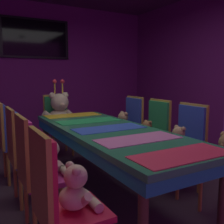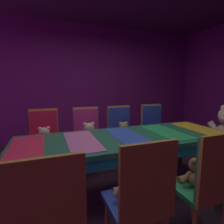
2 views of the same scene
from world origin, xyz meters
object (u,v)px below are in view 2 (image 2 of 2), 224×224
(chair_left_0, at_px, (45,136))
(chair_right_0, at_px, (48,218))
(chair_left_2, at_px, (120,129))
(chair_right_2, at_px, (210,179))
(chair_left_3, at_px, (153,126))
(teddy_right_0, at_px, (47,202))
(teddy_left_1, at_px, (89,134))
(teddy_left_0, at_px, (45,139))
(chair_left_1, at_px, (87,132))
(teddy_left_2, at_px, (124,132))
(banquet_table, at_px, (127,143))
(teddy_right_2, at_px, (196,174))
(chair_right_1, at_px, (142,193))
(teddy_right_1, at_px, (133,184))

(chair_left_0, distance_m, chair_right_0, 1.76)
(chair_left_0, bearing_deg, chair_left_2, 89.21)
(chair_right_0, height_order, chair_right_2, same)
(chair_left_3, distance_m, teddy_right_0, 2.45)
(chair_right_0, bearing_deg, teddy_left_1, -20.83)
(chair_right_0, bearing_deg, teddy_left_0, 0.95)
(chair_left_1, relative_size, teddy_left_2, 3.22)
(chair_left_2, height_order, teddy_left_2, chair_left_2)
(chair_right_2, bearing_deg, banquet_table, 19.57)
(chair_right_2, bearing_deg, chair_left_1, 19.12)
(teddy_left_1, bearing_deg, teddy_right_2, 22.55)
(teddy_left_1, distance_m, teddy_right_2, 1.58)
(teddy_left_2, bearing_deg, chair_right_1, -19.71)
(banquet_table, relative_size, chair_left_1, 2.58)
(banquet_table, relative_size, chair_left_3, 2.58)
(teddy_right_1, height_order, chair_right_2, chair_right_2)
(banquet_table, relative_size, teddy_right_2, 9.17)
(banquet_table, height_order, teddy_right_0, teddy_right_0)
(teddy_left_2, xyz_separation_m, chair_left_3, (-0.17, 0.66, 0.01))
(teddy_left_2, bearing_deg, teddy_right_1, -21.51)
(banquet_table, relative_size, teddy_right_0, 7.33)
(teddy_right_1, bearing_deg, banquet_table, -22.15)
(teddy_right_0, relative_size, teddy_right_1, 1.13)
(chair_left_3, xyz_separation_m, teddy_right_0, (1.62, -1.84, 0.00))
(teddy_left_2, height_order, chair_left_3, chair_left_3)
(chair_right_0, distance_m, teddy_right_1, 0.63)
(teddy_left_0, bearing_deg, teddy_right_0, 1.04)
(teddy_right_0, bearing_deg, chair_right_0, -180.00)
(chair_left_1, xyz_separation_m, chair_right_2, (1.75, 0.61, 0.00))
(teddy_left_0, xyz_separation_m, teddy_right_2, (1.48, 1.24, -0.02))
(chair_left_1, bearing_deg, teddy_left_1, 0.00)
(chair_right_0, height_order, chair_right_1, same)
(teddy_left_0, height_order, chair_left_3, chair_left_3)
(chair_right_1, bearing_deg, teddy_right_0, 77.93)
(chair_left_3, height_order, teddy_right_2, chair_left_3)
(teddy_left_0, distance_m, chair_right_1, 1.72)
(chair_left_0, bearing_deg, banquet_table, 46.30)
(teddy_left_1, bearing_deg, chair_right_1, 0.13)
(chair_left_2, bearing_deg, chair_left_0, -90.79)
(teddy_left_0, xyz_separation_m, teddy_right_1, (1.46, 0.64, -0.00))
(chair_left_3, bearing_deg, chair_right_1, -35.11)
(teddy_left_2, xyz_separation_m, chair_right_0, (1.60, -1.18, 0.01))
(teddy_left_2, height_order, chair_right_0, chair_right_0)
(chair_left_0, xyz_separation_m, teddy_right_0, (1.61, 0.03, 0.00))
(chair_left_0, bearing_deg, chair_left_3, 90.14)
(chair_left_2, distance_m, chair_right_2, 1.75)
(banquet_table, xyz_separation_m, chair_left_0, (-0.89, -0.93, -0.06))
(teddy_left_0, height_order, chair_right_0, chair_right_0)
(chair_right_1, bearing_deg, teddy_left_0, 21.75)
(banquet_table, relative_size, chair_left_0, 2.58)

